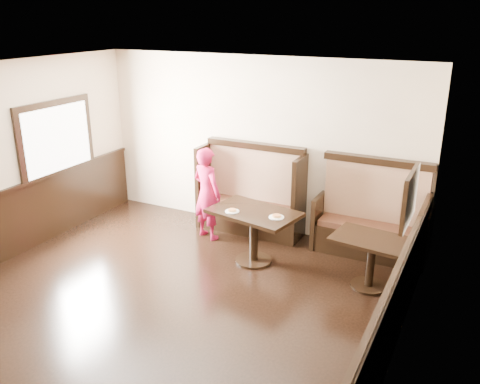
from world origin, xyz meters
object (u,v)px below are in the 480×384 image
Objects in this scene: table_main at (254,223)px; booth_main at (252,199)px; booth_neighbor at (371,223)px; child at (207,193)px; table_neighbor at (372,251)px.

booth_main is at bearing 127.81° from table_main.
booth_neighbor is 1.12× the size of child.
booth_main is 1.95m from booth_neighbor.
booth_main is 0.79m from child.
booth_neighbor is at bearing 110.47° from table_neighbor.
child is at bearing 167.39° from table_main.
booth_neighbor is at bearing -0.05° from booth_main.
table_neighbor is at bearing -24.49° from booth_main.
child is (-1.02, 0.44, 0.14)m from table_main.
booth_main is 1.63× the size of table_neighbor.
booth_neighbor is at bearing -150.03° from child.
table_main reaches higher than table_neighbor.
booth_neighbor is 2.53m from child.
child reaches higher than table_neighbor.
booth_main is 1.30× the size of table_main.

